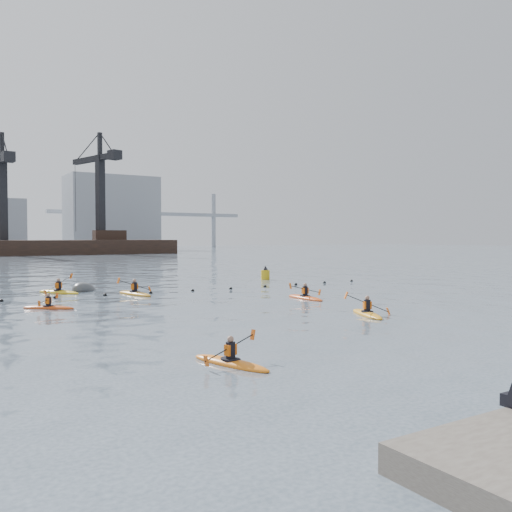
% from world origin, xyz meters
% --- Properties ---
extents(ground, '(400.00, 400.00, 0.00)m').
position_xyz_m(ground, '(0.00, 0.00, 0.00)').
color(ground, '#3D4B59').
rests_on(ground, ground).
extents(float_line, '(33.24, 0.73, 0.24)m').
position_xyz_m(float_line, '(-0.50, 22.53, 0.03)').
color(float_line, black).
rests_on(float_line, ground).
extents(barge_pier, '(72.00, 19.30, 29.50)m').
position_xyz_m(barge_pier, '(-0.22, 110.00, 1.89)').
color(barge_pier, black).
rests_on(barge_pier, ground).
extents(kayaker_0, '(2.01, 3.07, 1.03)m').
position_xyz_m(kayaker_0, '(-7.38, 2.10, 0.09)').
color(kayaker_0, orange).
rests_on(kayaker_0, ground).
extents(kayaker_1, '(2.20, 3.35, 1.28)m').
position_xyz_m(kayaker_1, '(3.09, 7.38, 0.10)').
color(kayaker_1, orange).
rests_on(kayaker_1, ground).
extents(kayaker_2, '(2.56, 2.26, 0.91)m').
position_xyz_m(kayaker_2, '(-9.33, 17.99, 0.09)').
color(kayaker_2, '#C44312').
rests_on(kayaker_2, ground).
extents(kayaker_3, '(2.47, 3.70, 1.31)m').
position_xyz_m(kayaker_3, '(-3.17, 22.26, 0.11)').
color(kayaker_3, orange).
rests_on(kayaker_3, ground).
extents(kayaker_4, '(2.30, 3.41, 1.14)m').
position_xyz_m(kayaker_4, '(4.79, 14.48, 0.10)').
color(kayaker_4, '#D64A14').
rests_on(kayaker_4, ground).
extents(kayaker_5, '(2.43, 3.38, 1.38)m').
position_xyz_m(kayaker_5, '(-7.13, 25.90, 0.11)').
color(kayaker_5, gold).
rests_on(kayaker_5, ground).
extents(mooring_buoy, '(2.68, 2.80, 1.62)m').
position_xyz_m(mooring_buoy, '(-5.26, 26.67, 0.00)').
color(mooring_buoy, '#3C3F41').
rests_on(mooring_buoy, ground).
extents(nav_buoy, '(0.77, 0.77, 1.40)m').
position_xyz_m(nav_buoy, '(10.93, 28.32, 0.42)').
color(nav_buoy, gold).
rests_on(nav_buoy, ground).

